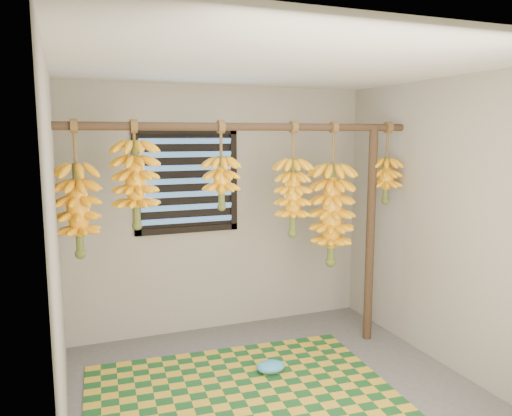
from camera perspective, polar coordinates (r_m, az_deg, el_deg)
name	(u,v)px	position (r m, az deg, el deg)	size (l,w,h in m)	color
floor	(282,398)	(3.98, 3.05, -20.82)	(3.00, 3.00, 0.01)	#515151
ceiling	(285,65)	(3.50, 3.37, 16.03)	(3.00, 3.00, 0.01)	silver
wall_back	(221,210)	(4.94, -3.99, -0.19)	(3.00, 0.01, 2.40)	gray
wall_left	(56,258)	(3.25, -21.88, -5.37)	(0.01, 3.00, 2.40)	gray
wall_right	(452,226)	(4.38, 21.46, -1.89)	(0.01, 3.00, 2.40)	gray
window	(187,181)	(4.79, -7.93, 3.08)	(1.00, 0.04, 1.00)	black
hanging_pole	(249,127)	(4.12, -0.76, 9.26)	(0.06, 0.06, 3.00)	#483322
support_post	(370,236)	(4.77, 12.93, -3.15)	(0.08, 0.08, 2.00)	#483322
woven_mat	(245,400)	(3.93, -1.28, -21.11)	(2.27, 1.81, 0.01)	#174F20
plastic_bag	(271,367)	(4.28, 1.68, -17.67)	(0.24, 0.17, 0.10)	#3897D2
banana_bunch_a	(78,210)	(3.91, -19.66, -0.23)	(0.31, 0.31, 1.01)	brown
banana_bunch_b	(136,184)	(3.92, -13.59, 2.66)	(0.35, 0.35, 0.82)	brown
banana_bunch_c	(221,183)	(4.06, -3.98, 2.91)	(0.29, 0.29, 0.72)	brown
banana_bunch_d	(293,197)	(4.31, 4.21, 1.25)	(0.30, 0.30, 0.98)	brown
banana_bunch_e	(332,215)	(4.51, 8.64, -0.79)	(0.37, 0.37, 1.28)	brown
banana_bunch_f	(386,180)	(4.78, 14.63, 3.10)	(0.27, 0.27, 0.75)	brown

